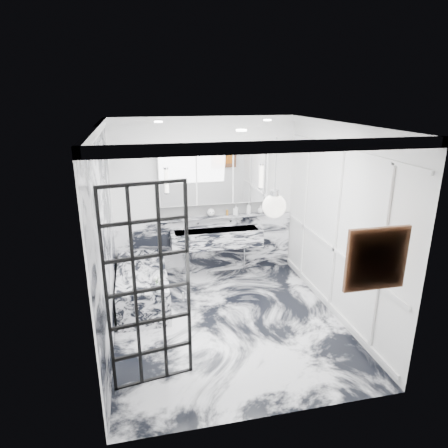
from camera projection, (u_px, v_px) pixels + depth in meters
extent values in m
plane|color=silver|center=(228.00, 323.00, 5.78)|extent=(3.60, 3.60, 0.00)
plane|color=white|center=(229.00, 124.00, 4.89)|extent=(3.60, 3.60, 0.00)
plane|color=white|center=(205.00, 198.00, 7.00)|extent=(3.60, 0.00, 3.60)
plane|color=white|center=(273.00, 295.00, 3.67)|extent=(3.60, 0.00, 3.60)
plane|color=white|center=(104.00, 241.00, 5.00)|extent=(0.00, 3.60, 3.60)
plane|color=white|center=(338.00, 224.00, 5.67)|extent=(0.00, 3.60, 3.60)
cube|color=silver|center=(206.00, 245.00, 7.26)|extent=(3.18, 0.05, 1.05)
cube|color=silver|center=(106.00, 245.00, 5.03)|extent=(0.02, 3.56, 2.68)
cube|color=white|center=(336.00, 230.00, 5.69)|extent=(0.03, 3.40, 2.30)
imported|color=#8C5919|center=(249.00, 208.00, 7.14)|extent=(0.10, 0.10, 0.21)
imported|color=#4C4C51|center=(236.00, 210.00, 7.10)|extent=(0.11, 0.11, 0.19)
imported|color=silver|center=(261.00, 209.00, 7.20)|extent=(0.13, 0.13, 0.14)
sphere|color=white|center=(211.00, 212.00, 7.01)|extent=(0.14, 0.14, 0.14)
cylinder|color=#8C5919|center=(227.00, 213.00, 7.08)|extent=(0.04, 0.04, 0.10)
cylinder|color=silver|center=(159.00, 288.00, 5.50)|extent=(0.08, 0.08, 0.12)
cube|color=#C35C14|center=(377.00, 259.00, 3.84)|extent=(0.54, 0.05, 0.54)
sphere|color=white|center=(274.00, 206.00, 4.19)|extent=(0.25, 0.25, 0.25)
cube|color=silver|center=(216.00, 238.00, 7.02)|extent=(1.60, 0.45, 0.30)
cube|color=silver|center=(214.00, 217.00, 7.06)|extent=(1.90, 0.14, 0.04)
cube|color=white|center=(214.00, 209.00, 7.08)|extent=(1.90, 0.03, 0.23)
cube|color=white|center=(214.00, 175.00, 6.83)|extent=(1.90, 0.16, 1.00)
cylinder|color=white|center=(167.00, 181.00, 6.59)|extent=(0.07, 0.07, 0.40)
cylinder|color=white|center=(261.00, 176.00, 6.92)|extent=(0.07, 0.07, 0.40)
cube|color=silver|center=(143.00, 286.00, 6.28)|extent=(0.75, 1.65, 0.55)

